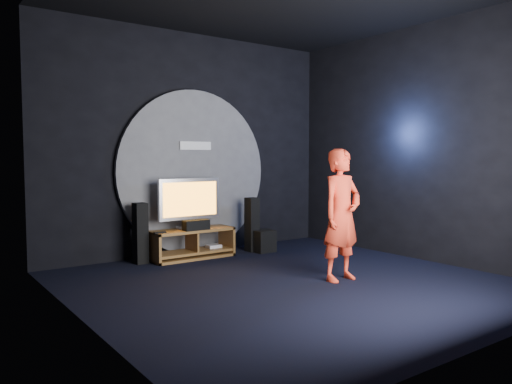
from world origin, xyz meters
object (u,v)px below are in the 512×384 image
at_px(tower_speaker_right, 252,225).
at_px(subwoofer, 263,241).
at_px(tv, 189,201).
at_px(media_console, 192,245).
at_px(player, 342,215).
at_px(tower_speaker_left, 140,233).

relative_size(tower_speaker_right, subwoofer, 2.48).
distance_m(tv, tower_speaker_right, 1.16).
bearing_deg(media_console, tv, 96.39).
relative_size(tv, player, 0.62).
height_order(tv, player, player).
relative_size(tv, tower_speaker_left, 1.15).
bearing_deg(tower_speaker_left, tv, -3.31).
bearing_deg(tower_speaker_right, subwoofer, -50.43).
relative_size(tv, tower_speaker_right, 1.15).
bearing_deg(subwoofer, media_console, 170.01).
relative_size(media_console, subwoofer, 3.64).
distance_m(tv, tower_speaker_left, 0.89).
bearing_deg(player, tower_speaker_right, 81.81).
distance_m(media_console, player, 2.52).
height_order(media_console, tower_speaker_left, tower_speaker_left).
relative_size(tower_speaker_left, tower_speaker_right, 1.00).
xyz_separation_m(media_console, player, (0.87, -2.29, 0.63)).
xyz_separation_m(media_console, tower_speaker_right, (1.07, -0.07, 0.24)).
relative_size(media_console, tower_speaker_right, 1.47).
xyz_separation_m(tv, tower_speaker_left, (-0.78, 0.05, -0.43)).
distance_m(tower_speaker_right, player, 2.26).
bearing_deg(player, media_console, 107.71).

